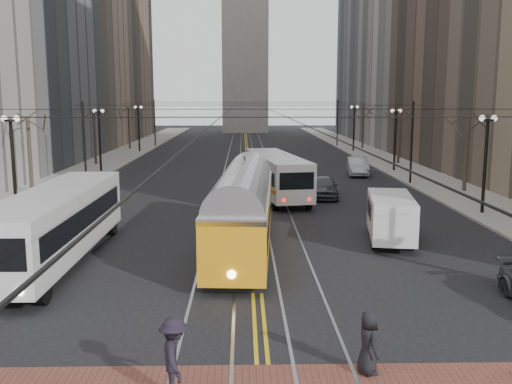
{
  "coord_description": "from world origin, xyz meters",
  "views": [
    {
      "loc": [
        -0.49,
        -14.86,
        6.86
      ],
      "look_at": [
        0.05,
        8.46,
        3.0
      ],
      "focal_mm": 40.0,
      "sensor_mm": 36.0,
      "label": 1
    }
  ],
  "objects_px": {
    "streetcar": "(243,218)",
    "rear_bus": "(276,177)",
    "sedan_grey": "(325,187)",
    "sedan_silver": "(357,166)",
    "pedestrian_a": "(368,342)",
    "cargo_van": "(391,219)",
    "pedestrian_d": "(174,357)",
    "transit_bus": "(57,227)"
  },
  "relations": [
    {
      "from": "streetcar",
      "to": "rear_bus",
      "type": "distance_m",
      "value": 14.06
    },
    {
      "from": "rear_bus",
      "to": "sedan_grey",
      "type": "distance_m",
      "value": 3.45
    },
    {
      "from": "rear_bus",
      "to": "sedan_silver",
      "type": "xyz_separation_m",
      "value": [
        7.97,
        11.45,
        -0.67
      ]
    },
    {
      "from": "pedestrian_a",
      "to": "sedan_silver",
      "type": "bearing_deg",
      "value": -23.22
    },
    {
      "from": "sedan_grey",
      "to": "pedestrian_a",
      "type": "height_order",
      "value": "pedestrian_a"
    },
    {
      "from": "pedestrian_a",
      "to": "sedan_grey",
      "type": "bearing_deg",
      "value": -18.02
    },
    {
      "from": "pedestrian_a",
      "to": "cargo_van",
      "type": "bearing_deg",
      "value": -29.02
    },
    {
      "from": "sedan_silver",
      "to": "pedestrian_a",
      "type": "xyz_separation_m",
      "value": [
        -7.14,
        -37.16,
        0.02
      ]
    },
    {
      "from": "sedan_silver",
      "to": "pedestrian_d",
      "type": "height_order",
      "value": "pedestrian_d"
    },
    {
      "from": "pedestrian_d",
      "to": "transit_bus",
      "type": "bearing_deg",
      "value": 15.95
    },
    {
      "from": "rear_bus",
      "to": "pedestrian_d",
      "type": "distance_m",
      "value": 26.98
    },
    {
      "from": "cargo_van",
      "to": "sedan_silver",
      "type": "height_order",
      "value": "cargo_van"
    },
    {
      "from": "transit_bus",
      "to": "pedestrian_d",
      "type": "height_order",
      "value": "transit_bus"
    },
    {
      "from": "streetcar",
      "to": "rear_bus",
      "type": "height_order",
      "value": "streetcar"
    },
    {
      "from": "streetcar",
      "to": "cargo_van",
      "type": "height_order",
      "value": "streetcar"
    },
    {
      "from": "sedan_grey",
      "to": "pedestrian_d",
      "type": "distance_m",
      "value": 27.54
    },
    {
      "from": "cargo_van",
      "to": "sedan_grey",
      "type": "distance_m",
      "value": 12.54
    },
    {
      "from": "transit_bus",
      "to": "sedan_silver",
      "type": "height_order",
      "value": "transit_bus"
    },
    {
      "from": "transit_bus",
      "to": "streetcar",
      "type": "distance_m",
      "value": 7.98
    },
    {
      "from": "pedestrian_a",
      "to": "pedestrian_d",
      "type": "relative_size",
      "value": 0.86
    },
    {
      "from": "transit_bus",
      "to": "rear_bus",
      "type": "distance_m",
      "value": 18.63
    },
    {
      "from": "transit_bus",
      "to": "cargo_van",
      "type": "bearing_deg",
      "value": 12.18
    },
    {
      "from": "transit_bus",
      "to": "sedan_silver",
      "type": "relative_size",
      "value": 2.52
    },
    {
      "from": "streetcar",
      "to": "pedestrian_d",
      "type": "xyz_separation_m",
      "value": [
        -1.59,
        -12.82,
        -0.56
      ]
    },
    {
      "from": "pedestrian_a",
      "to": "streetcar",
      "type": "bearing_deg",
      "value": 2.45
    },
    {
      "from": "streetcar",
      "to": "pedestrian_d",
      "type": "distance_m",
      "value": 12.93
    },
    {
      "from": "transit_bus",
      "to": "sedan_silver",
      "type": "bearing_deg",
      "value": 56.78
    },
    {
      "from": "cargo_van",
      "to": "pedestrian_d",
      "type": "height_order",
      "value": "cargo_van"
    },
    {
      "from": "transit_bus",
      "to": "pedestrian_a",
      "type": "bearing_deg",
      "value": -42.22
    },
    {
      "from": "sedan_grey",
      "to": "sedan_silver",
      "type": "distance_m",
      "value": 12.46
    },
    {
      "from": "sedan_grey",
      "to": "pedestrian_d",
      "type": "xyz_separation_m",
      "value": [
        -7.25,
        -26.56,
        0.21
      ]
    },
    {
      "from": "transit_bus",
      "to": "cargo_van",
      "type": "relative_size",
      "value": 2.42
    },
    {
      "from": "rear_bus",
      "to": "transit_bus",
      "type": "bearing_deg",
      "value": -131.94
    },
    {
      "from": "pedestrian_d",
      "to": "sedan_grey",
      "type": "bearing_deg",
      "value": -28.65
    },
    {
      "from": "sedan_silver",
      "to": "pedestrian_d",
      "type": "bearing_deg",
      "value": -100.89
    },
    {
      "from": "transit_bus",
      "to": "rear_bus",
      "type": "height_order",
      "value": "transit_bus"
    },
    {
      "from": "transit_bus",
      "to": "cargo_van",
      "type": "distance_m",
      "value": 15.16
    },
    {
      "from": "pedestrian_a",
      "to": "pedestrian_d",
      "type": "xyz_separation_m",
      "value": [
        -4.71,
        -0.98,
        0.14
      ]
    },
    {
      "from": "cargo_van",
      "to": "sedan_silver",
      "type": "bearing_deg",
      "value": 91.77
    },
    {
      "from": "transit_bus",
      "to": "sedan_grey",
      "type": "bearing_deg",
      "value": 49.56
    },
    {
      "from": "transit_bus",
      "to": "pedestrian_d",
      "type": "distance_m",
      "value": 12.65
    },
    {
      "from": "cargo_van",
      "to": "pedestrian_a",
      "type": "distance_m",
      "value": 13.71
    }
  ]
}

